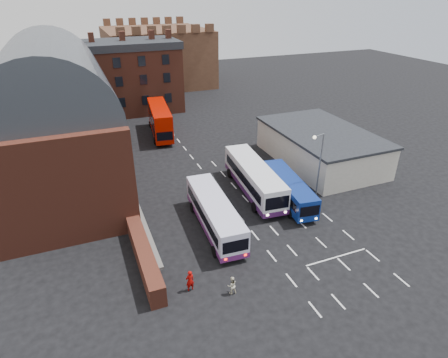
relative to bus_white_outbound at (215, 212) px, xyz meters
name	(u,v)px	position (x,y,z in m)	size (l,w,h in m)	color
ground	(267,250)	(3.03, -4.83, -1.79)	(180.00, 180.00, 0.00)	black
railway_station	(56,117)	(-12.47, 16.17, 5.84)	(12.00, 28.00, 16.00)	#602B1E
forecourt_wall	(145,257)	(-7.17, -2.83, -0.89)	(1.20, 10.00, 1.80)	#602B1E
cream_building	(320,146)	(18.03, 9.17, 0.36)	(10.40, 16.40, 4.25)	beige
brick_terrace	(116,81)	(-2.97, 41.17, 3.71)	(22.00, 10.00, 11.00)	brown
castle_keep	(157,57)	(9.03, 61.17, 4.21)	(22.00, 22.00, 12.00)	brown
bus_white_outbound	(215,212)	(0.00, 0.00, 0.00)	(3.28, 11.24, 3.03)	silver
bus_white_inbound	(254,177)	(6.44, 4.90, 0.17)	(3.86, 12.34, 3.31)	white
bus_blue	(289,188)	(9.03, 1.84, -0.22)	(3.50, 9.98, 2.66)	navy
bus_red_double	(160,120)	(1.21, 26.53, 0.59)	(3.88, 11.44, 4.48)	#B40E00
street_lamp	(318,162)	(11.37, 0.52, 2.91)	(1.54, 0.61, 7.79)	slate
pedestrian_red	(190,281)	(-4.58, -6.85, -0.89)	(0.66, 0.43, 1.80)	#9C0704
pedestrian_beige	(232,285)	(-1.81, -8.31, -1.05)	(0.72, 0.56, 1.49)	beige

